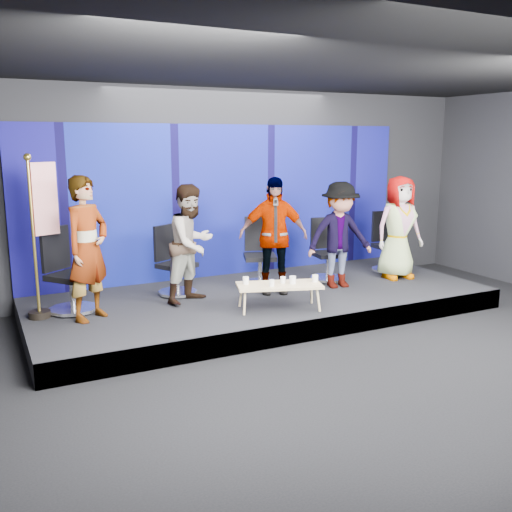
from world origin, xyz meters
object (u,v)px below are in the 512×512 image
object	(u,v)px
panelist_b	(192,244)
mug_c	(283,280)
mug_d	(293,280)
mug_b	(272,283)
flag_stand	(42,232)
chair_b	(174,272)
chair_e	(387,252)
panelist_e	(399,228)
mug_a	(246,280)
coffee_table	(279,286)
panelist_c	(273,236)
panelist_a	(88,249)
chair_c	(260,263)
mug_e	(315,278)
chair_d	(326,260)
panelist_d	(340,235)
chair_a	(69,284)

from	to	relation	value
panelist_b	mug_c	size ratio (longest dim) A/B	19.24
mug_c	mug_d	world-z (taller)	mug_d
mug_b	flag_stand	xyz separation A→B (m)	(-2.82, 1.17, 0.75)
panelist_b	mug_b	distance (m)	1.35
chair_b	mug_b	xyz separation A→B (m)	(0.91, -1.47, 0.06)
panelist_b	chair_e	xyz separation A→B (m)	(3.85, 0.29, -0.51)
panelist_e	mug_a	world-z (taller)	panelist_e
coffee_table	flag_stand	size ratio (longest dim) A/B	0.59
flag_stand	coffee_table	bearing A→B (deg)	-42.06
panelist_c	panelist_e	xyz separation A→B (m)	(2.37, -0.10, -0.02)
panelist_a	mug_b	bearing A→B (deg)	-56.03
mug_b	chair_c	bearing A→B (deg)	69.64
chair_e	mug_c	xyz separation A→B (m)	(-2.82, -1.18, 0.05)
flag_stand	chair_b	bearing A→B (deg)	-12.35
chair_e	mug_c	distance (m)	3.06
panelist_a	chair_b	distance (m)	1.66
panelist_c	mug_b	size ratio (longest dim) A/B	20.47
chair_c	mug_e	world-z (taller)	chair_c
mug_c	chair_c	bearing A→B (deg)	77.42
chair_b	panelist_e	xyz separation A→B (m)	(3.78, -0.68, 0.52)
panelist_a	chair_d	size ratio (longest dim) A/B	1.81
panelist_b	flag_stand	distance (m)	2.05
panelist_a	chair_b	size ratio (longest dim) A/B	1.78
mug_b	coffee_table	bearing A→B (deg)	19.28
chair_d	mug_e	bearing A→B (deg)	-120.86
chair_e	mug_e	bearing A→B (deg)	-144.58
panelist_c	mug_d	world-z (taller)	panelist_c
chair_b	mug_a	distance (m)	1.36
chair_c	panelist_c	xyz separation A→B (m)	(-0.02, -0.50, 0.53)
panelist_e	panelist_d	bearing A→B (deg)	-170.25
mug_b	mug_c	xyz separation A→B (m)	(0.23, 0.09, 0.00)
panelist_e	mug_a	distance (m)	3.21
panelist_a	panelist_b	world-z (taller)	panelist_a
panelist_a	panelist_c	size ratio (longest dim) A/B	1.06
panelist_d	coffee_table	distance (m)	1.68
chair_d	mug_c	size ratio (longest dim) A/B	11.69
mug_c	mug_d	size ratio (longest dim) A/B	0.83
coffee_table	flag_stand	bearing A→B (deg)	159.34
chair_e	panelist_e	size ratio (longest dim) A/B	0.62
mug_c	flag_stand	bearing A→B (deg)	160.45
chair_d	mug_d	distance (m)	1.84
panelist_c	flag_stand	xyz separation A→B (m)	(-3.32, 0.27, 0.25)
chair_c	chair_d	world-z (taller)	chair_c
chair_a	chair_b	size ratio (longest dim) A/B	1.10
chair_c	mug_c	size ratio (longest dim) A/B	12.37
mug_b	chair_b	bearing A→B (deg)	121.78
mug_e	flag_stand	bearing A→B (deg)	160.55
chair_d	mug_b	bearing A→B (deg)	-136.31
panelist_e	chair_e	bearing A→B (deg)	75.99
panelist_d	chair_e	xyz separation A→B (m)	(1.44, 0.55, -0.49)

